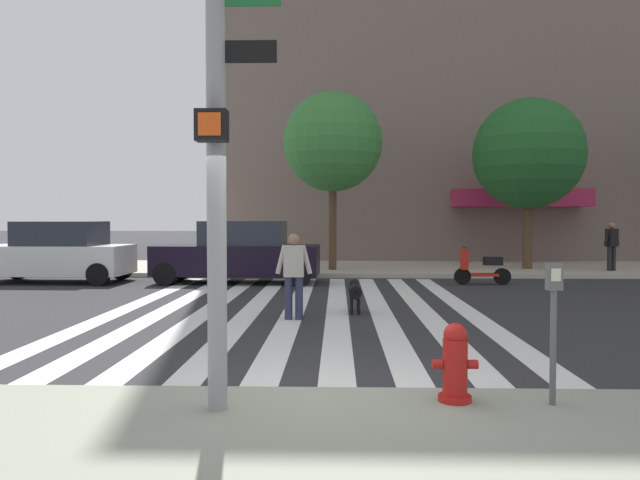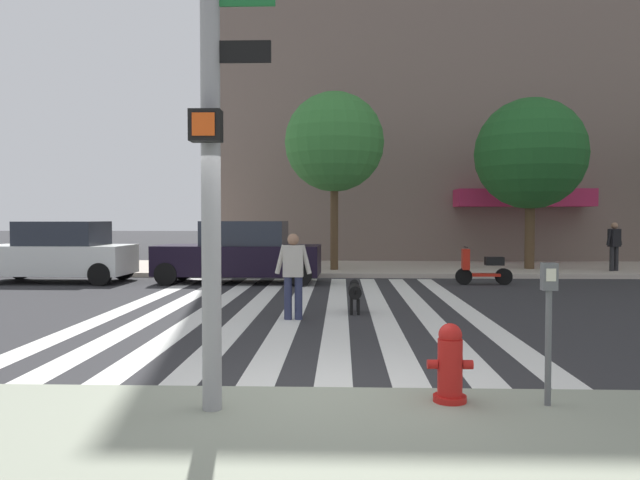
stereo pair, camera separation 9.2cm
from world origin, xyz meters
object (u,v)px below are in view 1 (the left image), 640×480
Objects in this scene: parked_car_near_curb at (57,253)px; street_tree_middle at (528,154)px; traffic_light_pole at (215,42)px; dog_on_leash at (355,291)px; parked_scooter at (482,268)px; fire_hydrant at (455,363)px; pedestrian_bystander at (612,243)px; street_tree_nearest at (333,142)px; pedestrian_dog_walker at (294,271)px; parked_car_behind_first at (239,254)px; parking_meter_second_along at (554,313)px.

street_tree_middle is at bearing 13.83° from parked_car_near_curb.
dog_on_leash is at bearing 78.05° from traffic_light_pole.
traffic_light_pole is 13.80m from parked_scooter.
street_tree_middle is at bearing 70.75° from fire_hydrant.
street_tree_nearest is at bearing 178.77° from pedestrian_bystander.
traffic_light_pole is at bearing -93.44° from street_tree_nearest.
dog_on_leash is (1.19, 0.88, -0.48)m from pedestrian_dog_walker.
fire_hydrant is at bearing -85.14° from street_tree_nearest.
fire_hydrant is 0.16× the size of parked_car_behind_first.
pedestrian_dog_walker reaches higher than parked_scooter.
pedestrian_dog_walker is 1.56m from dog_on_leash.
traffic_light_pole is at bearing -92.65° from pedestrian_dog_walker.
street_tree_middle reaches higher than parking_meter_second_along.
traffic_light_pole is 4.03m from parking_meter_second_along.
street_tree_middle is at bearing 161.54° from pedestrian_bystander.
parking_meter_second_along is at bearing -106.21° from street_tree_middle.
fire_hydrant is 0.56× the size of parking_meter_second_along.
parked_car_behind_first is at bearing -0.01° from parked_car_near_curb.
fire_hydrant is at bearing -52.08° from parked_car_near_curb.
street_tree_middle is at bearing 53.80° from pedestrian_dog_walker.
traffic_light_pole reaches higher than dog_on_leash.
pedestrian_dog_walker is 1.56× the size of dog_on_leash.
parked_car_near_curb is at bearing 127.92° from fire_hydrant.
street_tree_middle is at bearing 73.79° from parking_meter_second_along.
street_tree_nearest reaches higher than traffic_light_pole.
traffic_light_pole reaches higher than parking_meter_second_along.
street_tree_nearest is 6.93m from street_tree_middle.
parked_car_behind_first is at bearing 108.38° from fire_hydrant.
parked_car_near_curb is at bearing 120.03° from traffic_light_pole.
pedestrian_bystander is (17.72, 2.87, 0.19)m from parked_car_near_curb.
parked_scooter is (2.16, 12.09, -0.55)m from parking_meter_second_along.
parked_car_near_curb is at bearing 179.99° from parked_car_behind_first.
fire_hydrant is 12.38m from parked_scooter.
parked_scooter is 6.01m from pedestrian_bystander.
pedestrian_bystander is (5.09, 3.15, 0.60)m from parked_scooter.
street_tree_middle is 13.21m from pedestrian_dog_walker.
street_tree_nearest is 5.83× the size of dog_on_leash.
pedestrian_bystander reaches higher than dog_on_leash.
pedestrian_bystander reaches higher than parking_meter_second_along.
traffic_light_pole is 3.77m from fire_hydrant.
traffic_light_pole is at bearing -123.86° from pedestrian_bystander.
fire_hydrant reaches higher than dog_on_leash.
street_tree_nearest reaches higher than pedestrian_bystander.
parked_car_near_curb is 17.95m from pedestrian_bystander.
parking_meter_second_along is (3.16, 0.28, -2.49)m from traffic_light_pole.
pedestrian_bystander is at bearing -1.23° from street_tree_nearest.
parking_meter_second_along is 6.45m from pedestrian_dog_walker.
parked_car_near_curb is 12.64m from parked_scooter.
parking_meter_second_along is 0.83× the size of pedestrian_bystander.
parked_car_near_curb is (-10.47, 12.36, -0.14)m from parking_meter_second_along.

